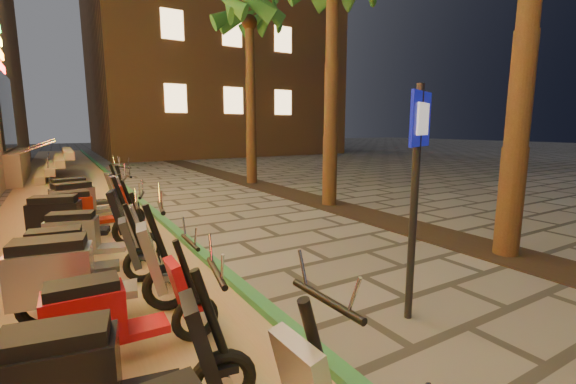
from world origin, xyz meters
TOP-DOWN VIEW (x-y plane):
  - parking_strip at (-2.60, 10.00)m, footprint 3.40×60.00m
  - green_curb at (-0.90, 10.00)m, footprint 0.18×60.00m
  - planting_strip at (3.60, 5.00)m, footprint 1.20×40.00m
  - apartment_block at (9.00, 32.00)m, footprint 18.00×16.06m
  - palm_d at (3.60, 12.00)m, footprint 2.97×3.02m
  - pedestrian_sign at (0.45, 1.30)m, footprint 0.54×0.25m
  - scooter_5 at (-2.71, 1.12)m, footprint 1.68×0.72m
  - scooter_6 at (-2.53, 2.10)m, footprint 1.55×0.54m
  - scooter_7 at (-2.73, 3.05)m, footprint 1.86×0.78m
  - scooter_8 at (-2.73, 4.05)m, footprint 1.63×0.63m
  - scooter_9 at (-2.51, 4.94)m, footprint 1.64×0.82m
  - scooter_10 at (-2.70, 6.01)m, footprint 1.84×0.91m
  - scooter_11 at (-2.45, 6.85)m, footprint 1.74×0.61m
  - scooter_12 at (-2.38, 7.77)m, footprint 1.84×0.96m
  - scooter_13 at (-2.40, 8.87)m, footprint 1.80×0.75m

SIDE VIEW (x-z plane):
  - parking_strip at x=-2.60m, z-range 0.00..0.01m
  - planting_strip at x=3.60m, z-range 0.00..0.02m
  - green_curb at x=-0.90m, z-range 0.00..0.10m
  - scooter_6 at x=-2.53m, z-range -0.07..1.02m
  - scooter_8 at x=-2.73m, z-range -0.07..1.07m
  - scooter_9 at x=-2.51m, z-range -0.08..1.09m
  - scooter_5 at x=-2.71m, z-range -0.08..1.10m
  - scooter_11 at x=-2.45m, z-range -0.08..1.15m
  - scooter_13 at x=-2.40m, z-range -0.08..1.18m
  - scooter_10 at x=-2.70m, z-range -0.09..1.22m
  - scooter_12 at x=-2.38m, z-range -0.09..1.22m
  - scooter_7 at x=-2.73m, z-range -0.09..1.22m
  - pedestrian_sign at x=0.45m, z-range 0.38..2.99m
  - palm_d at x=3.60m, z-range 2.36..9.53m
  - apartment_block at x=9.00m, z-range 0.00..25.00m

